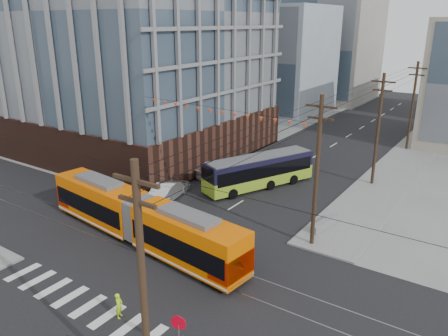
# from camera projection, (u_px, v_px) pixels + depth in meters

# --- Properties ---
(ground) EXTENTS (160.00, 160.00, 0.00)m
(ground) POSITION_uv_depth(u_px,v_px,m) (118.00, 278.00, 27.79)
(ground) COLOR slate
(office_building) EXTENTS (30.00, 25.00, 28.60)m
(office_building) POSITION_uv_depth(u_px,v_px,m) (124.00, 32.00, 52.96)
(office_building) COLOR #381E16
(office_building) RESTS_ON ground
(bg_bldg_nw_near) EXTENTS (18.00, 16.00, 18.00)m
(bg_bldg_nw_near) POSITION_uv_depth(u_px,v_px,m) (272.00, 61.00, 74.77)
(bg_bldg_nw_near) COLOR #8C99A5
(bg_bldg_nw_near) RESTS_ON ground
(bg_bldg_nw_far) EXTENTS (16.00, 18.00, 20.00)m
(bg_bldg_nw_far) POSITION_uv_depth(u_px,v_px,m) (332.00, 50.00, 88.56)
(bg_bldg_nw_far) COLOR gray
(bg_bldg_nw_far) RESTS_ON ground
(utility_pole_near) EXTENTS (0.30, 0.30, 11.00)m
(utility_pole_near) POSITION_uv_depth(u_px,v_px,m) (144.00, 295.00, 16.81)
(utility_pole_near) COLOR black
(utility_pole_near) RESTS_ON ground
(utility_pole_far) EXTENTS (0.30, 0.30, 11.00)m
(utility_pole_far) POSITION_uv_depth(u_px,v_px,m) (434.00, 92.00, 65.50)
(utility_pole_far) COLOR black
(utility_pole_far) RESTS_ON ground
(streetcar) EXTENTS (19.04, 4.85, 3.63)m
(streetcar) POSITION_uv_depth(u_px,v_px,m) (141.00, 219.00, 31.85)
(streetcar) COLOR #EA6000
(streetcar) RESTS_ON ground
(city_bus) EXTENTS (7.02, 11.59, 3.28)m
(city_bus) POSITION_uv_depth(u_px,v_px,m) (259.00, 171.00, 42.57)
(city_bus) COLOR black
(city_bus) RESTS_ON ground
(parked_car_silver) EXTENTS (2.84, 5.36, 1.68)m
(parked_car_silver) POSITION_uv_depth(u_px,v_px,m) (169.00, 189.00, 40.10)
(parked_car_silver) COLOR silver
(parked_car_silver) RESTS_ON ground
(parked_car_white) EXTENTS (2.67, 4.52, 1.23)m
(parked_car_white) POSITION_uv_depth(u_px,v_px,m) (215.00, 172.00, 45.43)
(parked_car_white) COLOR beige
(parked_car_white) RESTS_ON ground
(parked_car_grey) EXTENTS (3.43, 5.20, 1.33)m
(parked_car_grey) POSITION_uv_depth(u_px,v_px,m) (249.00, 159.00, 49.53)
(parked_car_grey) COLOR slate
(parked_car_grey) RESTS_ON ground
(pedestrian) EXTENTS (0.55, 0.65, 1.50)m
(pedestrian) POSITION_uv_depth(u_px,v_px,m) (119.00, 305.00, 23.88)
(pedestrian) COLOR #C2FA18
(pedestrian) RESTS_ON ground
(jersey_barrier) EXTENTS (1.37, 3.68, 0.72)m
(jersey_barrier) POSITION_uv_depth(u_px,v_px,m) (325.00, 224.00, 34.36)
(jersey_barrier) COLOR slate
(jersey_barrier) RESTS_ON ground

